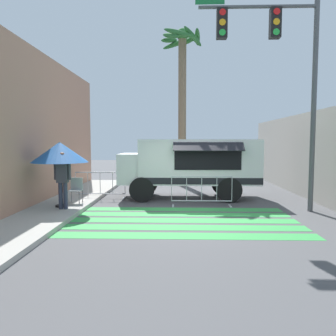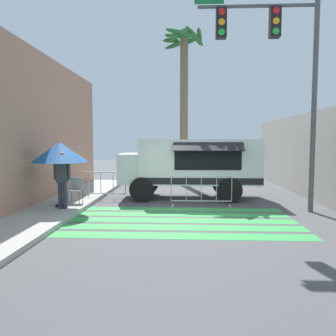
{
  "view_description": "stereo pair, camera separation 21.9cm",
  "coord_description": "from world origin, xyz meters",
  "px_view_note": "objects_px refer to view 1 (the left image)",
  "views": [
    {
      "loc": [
        -0.15,
        -9.72,
        2.21
      ],
      "look_at": [
        -0.51,
        2.11,
        1.27
      ],
      "focal_mm": 35.0,
      "sensor_mm": 36.0,
      "label": 1
    },
    {
      "loc": [
        0.07,
        -9.71,
        2.21
      ],
      "look_at": [
        -0.51,
        2.11,
        1.27
      ],
      "focal_mm": 35.0,
      "sensor_mm": 36.0,
      "label": 2
    }
  ],
  "objects_px": {
    "patio_umbrella": "(60,152)",
    "barricade_side": "(100,185)",
    "traffic_signal_pole": "(278,57)",
    "vendor_person": "(63,177)",
    "food_truck": "(188,163)",
    "palm_tree": "(182,82)",
    "folding_chair": "(76,188)",
    "barricade_front": "(202,191)"
  },
  "relations": [
    {
      "from": "patio_umbrella",
      "to": "barricade_side",
      "type": "relative_size",
      "value": 1.05
    },
    {
      "from": "vendor_person",
      "to": "barricade_side",
      "type": "bearing_deg",
      "value": 72.38
    },
    {
      "from": "food_truck",
      "to": "palm_tree",
      "type": "xyz_separation_m",
      "value": [
        -0.2,
        3.68,
        3.81
      ]
    },
    {
      "from": "traffic_signal_pole",
      "to": "patio_umbrella",
      "type": "relative_size",
      "value": 3.27
    },
    {
      "from": "food_truck",
      "to": "folding_chair",
      "type": "bearing_deg",
      "value": -155.03
    },
    {
      "from": "food_truck",
      "to": "vendor_person",
      "type": "bearing_deg",
      "value": -143.85
    },
    {
      "from": "traffic_signal_pole",
      "to": "barricade_front",
      "type": "distance_m",
      "value": 4.92
    },
    {
      "from": "vendor_person",
      "to": "barricade_front",
      "type": "distance_m",
      "value": 4.59
    },
    {
      "from": "barricade_side",
      "to": "folding_chair",
      "type": "bearing_deg",
      "value": -105.79
    },
    {
      "from": "barricade_side",
      "to": "food_truck",
      "type": "bearing_deg",
      "value": 3.37
    },
    {
      "from": "folding_chair",
      "to": "barricade_side",
      "type": "distance_m",
      "value": 1.68
    },
    {
      "from": "vendor_person",
      "to": "palm_tree",
      "type": "relative_size",
      "value": 0.23
    },
    {
      "from": "food_truck",
      "to": "barricade_side",
      "type": "xyz_separation_m",
      "value": [
        -3.44,
        -0.2,
        -0.86
      ]
    },
    {
      "from": "patio_umbrella",
      "to": "folding_chair",
      "type": "height_order",
      "value": "patio_umbrella"
    },
    {
      "from": "palm_tree",
      "to": "vendor_person",
      "type": "bearing_deg",
      "value": -119.77
    },
    {
      "from": "patio_umbrella",
      "to": "folding_chair",
      "type": "xyz_separation_m",
      "value": [
        0.26,
        0.71,
        -1.23
      ]
    },
    {
      "from": "folding_chair",
      "to": "vendor_person",
      "type": "bearing_deg",
      "value": -113.82
    },
    {
      "from": "food_truck",
      "to": "palm_tree",
      "type": "height_order",
      "value": "palm_tree"
    },
    {
      "from": "patio_umbrella",
      "to": "vendor_person",
      "type": "bearing_deg",
      "value": -61.55
    },
    {
      "from": "traffic_signal_pole",
      "to": "barricade_side",
      "type": "height_order",
      "value": "traffic_signal_pole"
    },
    {
      "from": "traffic_signal_pole",
      "to": "vendor_person",
      "type": "xyz_separation_m",
      "value": [
        -6.66,
        -0.54,
        -3.68
      ]
    },
    {
      "from": "traffic_signal_pole",
      "to": "food_truck",
      "type": "bearing_deg",
      "value": 139.09
    },
    {
      "from": "folding_chair",
      "to": "barricade_front",
      "type": "height_order",
      "value": "barricade_front"
    },
    {
      "from": "food_truck",
      "to": "barricade_side",
      "type": "relative_size",
      "value": 2.71
    },
    {
      "from": "food_truck",
      "to": "traffic_signal_pole",
      "type": "xyz_separation_m",
      "value": [
        2.71,
        -2.35,
        3.45
      ]
    },
    {
      "from": "barricade_side",
      "to": "barricade_front",
      "type": "bearing_deg",
      "value": -20.6
    },
    {
      "from": "traffic_signal_pole",
      "to": "barricade_side",
      "type": "bearing_deg",
      "value": 160.76
    },
    {
      "from": "patio_umbrella",
      "to": "palm_tree",
      "type": "distance_m",
      "value": 8.06
    },
    {
      "from": "folding_chair",
      "to": "barricade_side",
      "type": "relative_size",
      "value": 0.43
    },
    {
      "from": "patio_umbrella",
      "to": "barricade_front",
      "type": "height_order",
      "value": "patio_umbrella"
    },
    {
      "from": "barricade_side",
      "to": "vendor_person",
      "type": "bearing_deg",
      "value": -100.9
    },
    {
      "from": "food_truck",
      "to": "traffic_signal_pole",
      "type": "height_order",
      "value": "traffic_signal_pole"
    },
    {
      "from": "barricade_side",
      "to": "palm_tree",
      "type": "height_order",
      "value": "palm_tree"
    },
    {
      "from": "patio_umbrella",
      "to": "vendor_person",
      "type": "height_order",
      "value": "patio_umbrella"
    },
    {
      "from": "traffic_signal_pole",
      "to": "barricade_side",
      "type": "relative_size",
      "value": 3.44
    },
    {
      "from": "barricade_front",
      "to": "barricade_side",
      "type": "bearing_deg",
      "value": 159.4
    },
    {
      "from": "food_truck",
      "to": "palm_tree",
      "type": "relative_size",
      "value": 0.69
    },
    {
      "from": "patio_umbrella",
      "to": "palm_tree",
      "type": "height_order",
      "value": "palm_tree"
    },
    {
      "from": "palm_tree",
      "to": "food_truck",
      "type": "bearing_deg",
      "value": -86.91
    },
    {
      "from": "traffic_signal_pole",
      "to": "patio_umbrella",
      "type": "distance_m",
      "value": 7.47
    },
    {
      "from": "folding_chair",
      "to": "palm_tree",
      "type": "distance_m",
      "value": 8.02
    },
    {
      "from": "vendor_person",
      "to": "folding_chair",
      "type": "bearing_deg",
      "value": 79.98
    }
  ]
}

